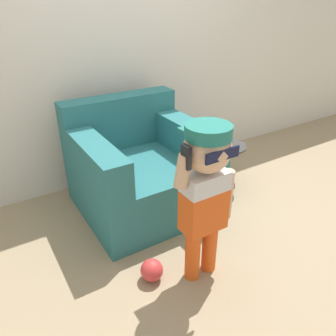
# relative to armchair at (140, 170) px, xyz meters

# --- Properties ---
(ground_plane) EXTENTS (10.00, 10.00, 0.00)m
(ground_plane) POSITION_rel_armchair_xyz_m (0.20, -0.12, -0.34)
(ground_plane) COLOR #998466
(wall_back) EXTENTS (10.00, 0.05, 2.60)m
(wall_back) POSITION_rel_armchair_xyz_m (0.20, 0.64, 0.96)
(wall_back) COLOR silver
(wall_back) RESTS_ON ground_plane
(armchair) EXTENTS (1.02, 1.00, 0.90)m
(armchair) POSITION_rel_armchair_xyz_m (0.00, 0.00, 0.00)
(armchair) COLOR #286B70
(armchair) RESTS_ON ground_plane
(person_child) EXTENTS (0.43, 0.32, 1.05)m
(person_child) POSITION_rel_armchair_xyz_m (-0.04, -0.94, 0.36)
(person_child) COLOR #E05119
(person_child) RESTS_ON ground_plane
(side_table) EXTENTS (0.37, 0.37, 0.44)m
(side_table) POSITION_rel_armchair_xyz_m (0.82, -0.15, -0.08)
(side_table) COLOR #333333
(side_table) RESTS_ON ground_plane
(toy_ball) EXTENTS (0.15, 0.15, 0.15)m
(toy_ball) POSITION_rel_armchair_xyz_m (-0.35, -0.82, -0.27)
(toy_ball) COLOR #D13838
(toy_ball) RESTS_ON ground_plane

